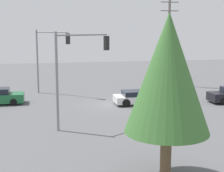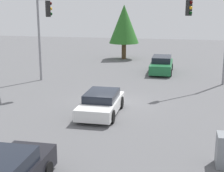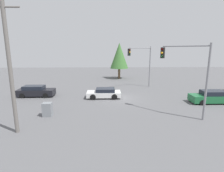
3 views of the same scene
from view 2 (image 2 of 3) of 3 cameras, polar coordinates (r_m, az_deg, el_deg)
ground_plane at (r=21.40m, az=0.05°, el=-3.05°), size 80.00×80.00×0.00m
sedan_green at (r=31.21m, az=8.22°, el=3.49°), size 4.67×1.97×1.47m
sedan_white at (r=19.43m, az=-1.82°, el=-2.88°), size 4.33×2.05×1.26m
traffic_signal_main at (r=26.24m, az=-11.51°, el=9.99°), size 4.11×2.72×6.64m
traffic_signal_cross at (r=25.91m, az=16.42°, el=9.72°), size 3.35×3.21×6.71m
tree_corner at (r=38.22m, az=2.02°, el=10.23°), size 3.28×3.28×5.96m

